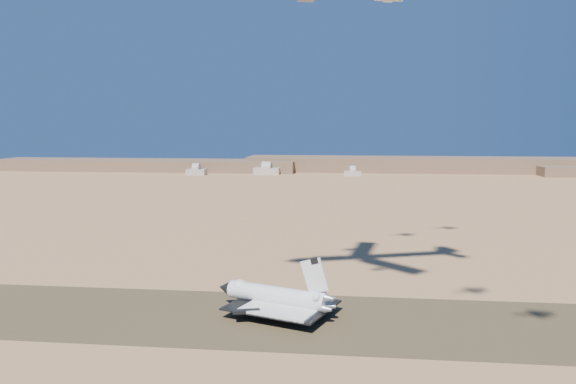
# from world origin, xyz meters

# --- Properties ---
(ground) EXTENTS (1200.00, 1200.00, 0.00)m
(ground) POSITION_xyz_m (0.00, 0.00, 0.00)
(ground) COLOR tan
(ground) RESTS_ON ground
(runway) EXTENTS (600.00, 50.00, 0.06)m
(runway) POSITION_xyz_m (0.00, 0.00, 0.03)
(runway) COLOR brown
(runway) RESTS_ON ground
(ridgeline) EXTENTS (960.00, 90.00, 18.00)m
(ridgeline) POSITION_xyz_m (65.32, 527.31, 7.63)
(ridgeline) COLOR brown
(ridgeline) RESTS_ON ground
(hangars) EXTENTS (200.50, 29.50, 30.00)m
(hangars) POSITION_xyz_m (-64.00, 478.43, 4.83)
(hangars) COLOR #A9A396
(hangars) RESTS_ON ground
(shuttle) EXTENTS (40.21, 32.83, 19.56)m
(shuttle) POSITION_xyz_m (15.75, 4.17, 5.26)
(shuttle) COLOR silver
(shuttle) RESTS_ON runway
(crew_a) EXTENTS (0.41, 0.61, 1.63)m
(crew_a) POSITION_xyz_m (19.87, -3.68, 0.87)
(crew_a) COLOR red
(crew_a) RESTS_ON runway
(crew_b) EXTENTS (0.61, 0.96, 1.90)m
(crew_b) POSITION_xyz_m (21.74, -2.54, 1.01)
(crew_b) COLOR red
(crew_b) RESTS_ON runway
(crew_c) EXTENTS (1.05, 1.10, 1.72)m
(crew_c) POSITION_xyz_m (23.01, -3.33, 0.92)
(crew_c) COLOR red
(crew_c) RESTS_ON runway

